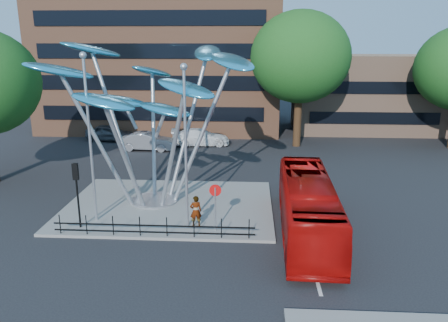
# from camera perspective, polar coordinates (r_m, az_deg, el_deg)

# --- Properties ---
(ground) EXTENTS (120.00, 120.00, 0.00)m
(ground) POSITION_cam_1_polar(r_m,az_deg,el_deg) (20.52, -7.39, -12.13)
(ground) COLOR black
(ground) RESTS_ON ground
(traffic_island) EXTENTS (12.00, 9.00, 0.15)m
(traffic_island) POSITION_cam_1_polar(r_m,az_deg,el_deg) (26.04, -7.13, -5.79)
(traffic_island) COLOR slate
(traffic_island) RESTS_ON ground
(low_building_near) EXTENTS (15.00, 8.00, 8.00)m
(low_building_near) POSITION_cam_1_polar(r_m,az_deg,el_deg) (49.70, 18.01, 8.41)
(low_building_near) COLOR tan
(low_building_near) RESTS_ON ground
(tree_right) EXTENTS (8.80, 8.80, 12.11)m
(tree_right) POSITION_cam_1_polar(r_m,az_deg,el_deg) (40.10, 9.94, 13.21)
(tree_right) COLOR black
(tree_right) RESTS_ON ground
(leaf_sculpture) EXTENTS (12.72, 9.54, 9.51)m
(leaf_sculpture) POSITION_cam_1_polar(r_m,az_deg,el_deg) (25.31, -9.78, 9.37)
(leaf_sculpture) COLOR #9EA0A5
(leaf_sculpture) RESTS_ON traffic_island
(street_lamp_left) EXTENTS (0.36, 0.36, 8.80)m
(street_lamp_left) POSITION_cam_1_polar(r_m,az_deg,el_deg) (23.21, -17.25, 4.58)
(street_lamp_left) COLOR #9EA0A5
(street_lamp_left) RESTS_ON traffic_island
(street_lamp_right) EXTENTS (0.36, 0.36, 8.30)m
(street_lamp_right) POSITION_cam_1_polar(r_m,az_deg,el_deg) (21.52, -5.08, 3.70)
(street_lamp_right) COLOR #9EA0A5
(street_lamp_right) RESTS_ON traffic_island
(traffic_light_island) EXTENTS (0.28, 0.18, 3.42)m
(traffic_light_island) POSITION_cam_1_polar(r_m,az_deg,el_deg) (23.14, -18.72, -2.59)
(traffic_light_island) COLOR black
(traffic_light_island) RESTS_ON traffic_island
(no_entry_sign_island) EXTENTS (0.60, 0.10, 2.45)m
(no_entry_sign_island) POSITION_cam_1_polar(r_m,az_deg,el_deg) (21.80, -1.14, -5.07)
(no_entry_sign_island) COLOR #9EA0A5
(no_entry_sign_island) RESTS_ON traffic_island
(pedestrian_railing_front) EXTENTS (10.00, 0.06, 1.00)m
(pedestrian_railing_front) POSITION_cam_1_polar(r_m,az_deg,el_deg) (21.97, -9.21, -8.67)
(pedestrian_railing_front) COLOR black
(pedestrian_railing_front) RESTS_ON traffic_island
(red_bus) EXTENTS (2.80, 10.58, 2.92)m
(red_bus) POSITION_cam_1_polar(r_m,az_deg,el_deg) (22.29, 10.85, -5.85)
(red_bus) COLOR #B10A08
(red_bus) RESTS_ON ground
(pedestrian) EXTENTS (0.69, 0.54, 1.66)m
(pedestrian) POSITION_cam_1_polar(r_m,az_deg,el_deg) (22.67, -3.71, -6.54)
(pedestrian) COLOR gray
(pedestrian) RESTS_ON traffic_island
(parked_car_left) EXTENTS (4.89, 2.54, 1.59)m
(parked_car_left) POSITION_cam_1_polar(r_m,az_deg,el_deg) (43.90, -14.67, 3.57)
(parked_car_left) COLOR #3C3E43
(parked_car_left) RESTS_ON ground
(parked_car_mid) EXTENTS (4.92, 1.88, 1.60)m
(parked_car_mid) POSITION_cam_1_polar(r_m,az_deg,el_deg) (39.46, -9.95, 2.55)
(parked_car_mid) COLOR #9B9CA2
(parked_car_mid) RESTS_ON ground
(parked_car_right) EXTENTS (5.60, 2.87, 1.56)m
(parked_car_right) POSITION_cam_1_polar(r_m,az_deg,el_deg) (40.71, -3.09, 3.13)
(parked_car_right) COLOR white
(parked_car_right) RESTS_ON ground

